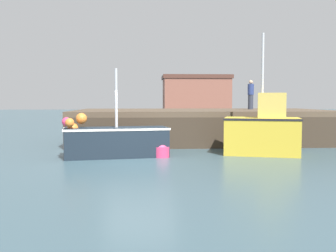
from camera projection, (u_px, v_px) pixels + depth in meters
ground at (140, 163)px, 13.49m from camera, size 120.00×160.00×0.10m
pier at (203, 116)px, 19.86m from camera, size 13.04×7.04×1.64m
fishing_boat_near_left at (115, 140)px, 14.52m from camera, size 4.06×1.93×3.32m
fishing_boat_near_right at (263, 131)px, 15.11m from camera, size 3.20×2.26×4.74m
dockworker at (251, 95)px, 21.51m from camera, size 0.34×0.34×1.63m
warehouse at (196, 96)px, 51.85m from camera, size 9.03×5.67×5.49m
mooring_buoy_foreground at (162, 149)px, 14.47m from camera, size 0.62×0.62×0.71m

